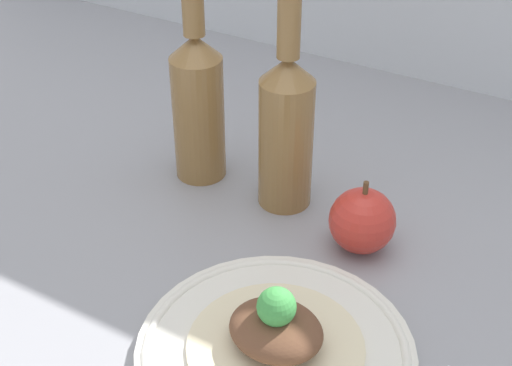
{
  "coord_description": "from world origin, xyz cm",
  "views": [
    {
      "loc": [
        30.45,
        -51.03,
        51.14
      ],
      "look_at": [
        0.62,
        0.55,
        10.12
      ],
      "focal_mm": 50.0,
      "sensor_mm": 36.0,
      "label": 1
    }
  ],
  "objects": [
    {
      "name": "plated_food",
      "position": [
        9.25,
        -10.76,
        3.45
      ],
      "size": [
        16.5,
        16.5,
        6.97
      ],
      "color": "beige",
      "rests_on": "plate"
    },
    {
      "name": "cider_bottle_right",
      "position": [
        -1.93,
        11.86,
        10.68
      ],
      "size": [
        6.39,
        6.39,
        28.91
      ],
      "color": "olive",
      "rests_on": "ground_plane"
    },
    {
      "name": "apple",
      "position": [
        9.63,
        8.17,
        3.7
      ],
      "size": [
        7.38,
        7.38,
        8.79
      ],
      "color": "red",
      "rests_on": "ground_plane"
    },
    {
      "name": "cider_bottle_left",
      "position": [
        -14.07,
        11.86,
        10.68
      ],
      "size": [
        6.39,
        6.39,
        28.91
      ],
      "color": "olive",
      "rests_on": "ground_plane"
    },
    {
      "name": "ground_plane",
      "position": [
        0.0,
        0.0,
        -2.0
      ],
      "size": [
        180.0,
        110.0,
        4.0
      ],
      "primitive_type": "cube",
      "color": "gray"
    },
    {
      "name": "plate",
      "position": [
        9.25,
        -10.76,
        0.91
      ],
      "size": [
        26.02,
        26.02,
        1.71
      ],
      "color": "silver",
      "rests_on": "ground_plane"
    }
  ]
}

